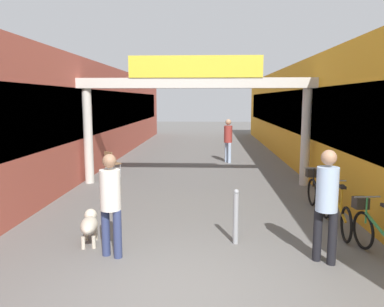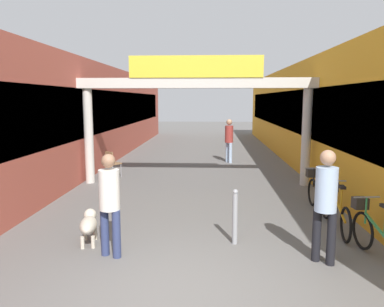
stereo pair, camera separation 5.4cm
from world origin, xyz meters
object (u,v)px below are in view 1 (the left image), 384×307
at_px(pedestrian_companion, 327,198).
at_px(pedestrian_carrying_crate, 228,138).
at_px(dog_on_leash, 90,224).
at_px(bicycle_green_nearest, 376,233).
at_px(bicycle_black_third, 317,192).
at_px(pedestrian_with_dog, 111,199).
at_px(cafe_chair_wood_nearer, 111,162).
at_px(bicycle_orange_second, 338,210).
at_px(bollard_post_metal, 236,216).

bearing_deg(pedestrian_companion, pedestrian_carrying_crate, 96.33).
bearing_deg(pedestrian_carrying_crate, dog_on_leash, -108.20).
xyz_separation_m(bicycle_green_nearest, bicycle_black_third, (-0.19, 2.74, 0.00)).
height_order(pedestrian_with_dog, pedestrian_carrying_crate, pedestrian_carrying_crate).
bearing_deg(pedestrian_companion, bicycle_black_third, 76.40).
distance_m(dog_on_leash, bicycle_green_nearest, 4.97).
distance_m(pedestrian_with_dog, bicycle_black_third, 5.12).
height_order(pedestrian_with_dog, cafe_chair_wood_nearer, pedestrian_with_dog).
distance_m(pedestrian_with_dog, bicycle_orange_second, 4.47).
distance_m(dog_on_leash, bicycle_black_third, 5.28).
height_order(dog_on_leash, cafe_chair_wood_nearer, cafe_chair_wood_nearer).
height_order(pedestrian_companion, bicycle_black_third, pedestrian_companion).
height_order(pedestrian_with_dog, bollard_post_metal, pedestrian_with_dog).
distance_m(bicycle_orange_second, cafe_chair_wood_nearer, 7.66).
distance_m(bicycle_green_nearest, cafe_chair_wood_nearer, 8.69).
relative_size(bicycle_green_nearest, bollard_post_metal, 1.65).
height_order(pedestrian_carrying_crate, bicycle_green_nearest, pedestrian_carrying_crate).
bearing_deg(pedestrian_with_dog, pedestrian_companion, -1.22).
distance_m(bicycle_green_nearest, bicycle_black_third, 2.74).
bearing_deg(bicycle_orange_second, bicycle_black_third, 89.95).
distance_m(pedestrian_with_dog, bollard_post_metal, 2.26).
relative_size(dog_on_leash, bicycle_black_third, 0.48).
height_order(pedestrian_companion, pedestrian_carrying_crate, pedestrian_companion).
distance_m(pedestrian_companion, bicycle_black_third, 3.10).
xyz_separation_m(pedestrian_carrying_crate, bicycle_orange_second, (1.78, -8.16, -0.61)).
distance_m(pedestrian_carrying_crate, bicycle_orange_second, 8.37).
xyz_separation_m(pedestrian_carrying_crate, cafe_chair_wood_nearer, (-4.09, -3.25, -0.51)).
bearing_deg(bicycle_orange_second, dog_on_leash, -169.58).
bearing_deg(bicycle_black_third, dog_on_leash, -154.15).
xyz_separation_m(bollard_post_metal, cafe_chair_wood_nearer, (-3.79, 5.69, 0.02)).
bearing_deg(bicycle_black_third, bicycle_green_nearest, -86.02).
bearing_deg(pedestrian_companion, pedestrian_with_dog, 178.78).
bearing_deg(bicycle_green_nearest, pedestrian_with_dog, -178.24).
xyz_separation_m(pedestrian_with_dog, bollard_post_metal, (2.11, 0.66, -0.48)).
height_order(bicycle_green_nearest, bollard_post_metal, bollard_post_metal).
xyz_separation_m(pedestrian_carrying_crate, bicycle_black_third, (1.79, -6.73, -0.61)).
relative_size(pedestrian_with_dog, bicycle_black_third, 1.03).
relative_size(dog_on_leash, bicycle_orange_second, 0.48).
relative_size(pedestrian_with_dog, bollard_post_metal, 1.70).
relative_size(bicycle_orange_second, bicycle_black_third, 1.00).
height_order(pedestrian_carrying_crate, dog_on_leash, pedestrian_carrying_crate).
relative_size(pedestrian_with_dog, pedestrian_carrying_crate, 0.96).
xyz_separation_m(pedestrian_companion, bicycle_green_nearest, (0.90, 0.21, -0.63)).
bearing_deg(pedestrian_carrying_crate, cafe_chair_wood_nearer, -141.54).
bearing_deg(bollard_post_metal, pedestrian_with_dog, -162.59).
height_order(bicycle_black_third, bollard_post_metal, bollard_post_metal).
xyz_separation_m(pedestrian_with_dog, bicycle_black_third, (4.20, 2.87, -0.56)).
xyz_separation_m(dog_on_leash, bicycle_green_nearest, (4.95, -0.43, 0.08)).
relative_size(bicycle_green_nearest, cafe_chair_wood_nearer, 1.89).
distance_m(pedestrian_carrying_crate, dog_on_leash, 9.53).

